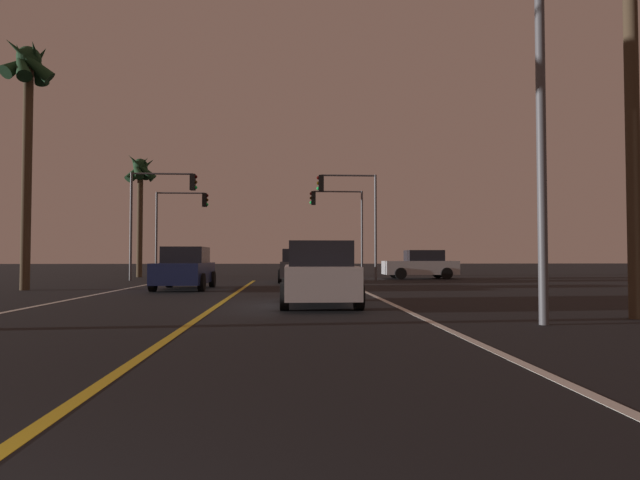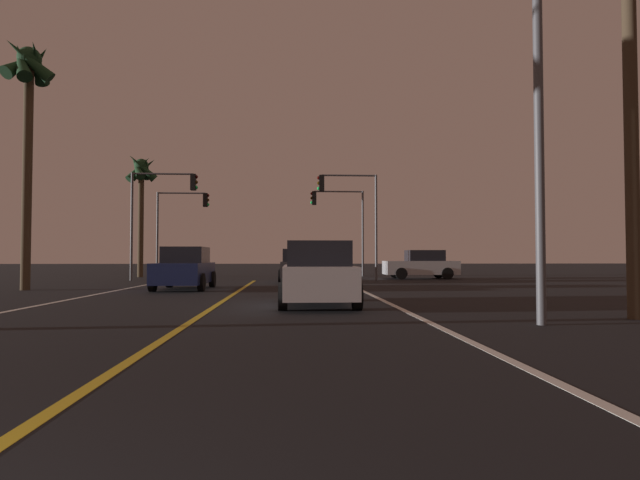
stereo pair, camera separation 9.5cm
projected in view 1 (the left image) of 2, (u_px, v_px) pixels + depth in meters
The scene contains 14 objects.
lane_edge_right at pixel (412, 313), 11.91m from camera, with size 0.16×33.52×0.01m, color silver.
lane_center_divider at pixel (204, 314), 11.63m from camera, with size 0.16×33.52×0.01m, color gold.
car_lead_same_lane at pixel (319, 275), 13.85m from camera, with size 2.02×4.30×1.70m.
car_crossing_side at pixel (421, 265), 30.89m from camera, with size 4.30×2.02×1.70m.
car_oncoming at pixel (185, 269), 20.78m from camera, with size 2.02×4.30×1.70m.
car_ahead_far at pixel (298, 266), 26.74m from camera, with size 2.02×4.30×1.70m.
traffic_light_near_right at pixel (348, 202), 29.31m from camera, with size 3.42×0.36×5.96m.
traffic_light_near_left at pixel (162, 200), 28.69m from camera, with size 3.67×0.36×5.96m.
traffic_light_far_right at pixel (337, 213), 34.78m from camera, with size 3.60×0.36×5.74m.
traffic_light_far_left at pixel (181, 214), 34.16m from camera, with size 3.44×0.36×5.57m.
street_lamp_right_near at pixel (518, 86), 10.02m from camera, with size 1.93×0.44×7.15m.
utility_pole_right at pixel (631, 75), 11.01m from camera, with size 2.20×0.28×9.75m.
palm_tree_left_mid at pixel (28, 88), 20.46m from camera, with size 2.10×2.16×10.01m.
palm_tree_left_far at pixel (140, 178), 33.58m from camera, with size 2.20×2.30×8.06m.
Camera 1 is at (1.90, -1.05, 1.29)m, focal length 29.14 mm.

